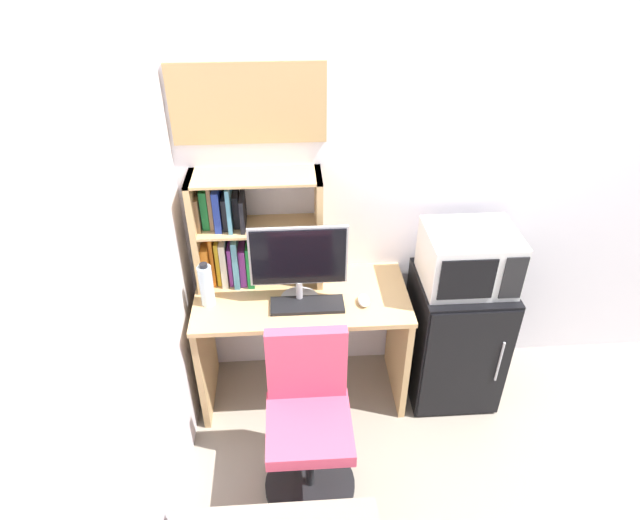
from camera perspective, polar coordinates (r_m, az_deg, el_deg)
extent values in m
cube|color=silver|center=(3.26, 22.49, 8.34)|extent=(6.40, 0.04, 2.60)
cube|color=silver|center=(1.75, -23.70, -16.84)|extent=(0.04, 4.40, 2.60)
cube|color=tan|center=(2.98, -1.96, -3.97)|extent=(1.18, 0.56, 0.03)
cube|color=tan|center=(3.27, -12.04, -9.52)|extent=(0.04, 0.51, 0.73)
cube|color=tan|center=(3.29, 8.30, -8.72)|extent=(0.04, 0.51, 0.73)
cube|color=tan|center=(2.96, -12.96, 2.81)|extent=(0.03, 0.24, 0.65)
cube|color=tan|center=(2.93, -0.15, 3.32)|extent=(0.03, 0.24, 0.65)
cube|color=tan|center=(2.78, -7.03, 8.74)|extent=(0.69, 0.24, 0.01)
cube|color=tan|center=(2.91, -6.63, 3.51)|extent=(0.63, 0.24, 0.01)
cube|color=orange|center=(3.07, -11.83, -0.18)|extent=(0.04, 0.20, 0.26)
cube|color=orange|center=(3.07, -11.23, 0.28)|extent=(0.02, 0.16, 0.30)
cube|color=gold|center=(3.07, -10.69, 0.10)|extent=(0.02, 0.15, 0.27)
cube|color=silver|center=(3.06, -10.08, 0.07)|extent=(0.03, 0.18, 0.28)
cube|color=purple|center=(3.07, -9.41, -0.13)|extent=(0.02, 0.16, 0.24)
cube|color=teal|center=(3.04, -8.85, 0.23)|extent=(0.03, 0.20, 0.30)
cube|color=purple|center=(3.06, -8.14, -0.17)|extent=(0.04, 0.18, 0.23)
cube|color=#197233|center=(3.05, -7.36, -0.04)|extent=(0.04, 0.20, 0.26)
cube|color=brown|center=(2.92, -12.72, 5.17)|extent=(0.02, 0.17, 0.19)
cube|color=#197233|center=(2.91, -12.06, 5.57)|extent=(0.04, 0.14, 0.22)
cube|color=brown|center=(2.90, -11.46, 5.87)|extent=(0.02, 0.15, 0.25)
cube|color=navy|center=(2.89, -10.77, 5.60)|extent=(0.04, 0.18, 0.23)
cube|color=black|center=(2.90, -9.97, 5.27)|extent=(0.03, 0.16, 0.18)
cube|color=teal|center=(2.87, -9.53, 5.81)|extent=(0.02, 0.20, 0.25)
cube|color=black|center=(2.90, -8.84, 5.43)|extent=(0.03, 0.13, 0.18)
cube|color=black|center=(2.88, -8.19, 5.27)|extent=(0.02, 0.20, 0.19)
cylinder|color=#B7B7BC|center=(2.93, -2.18, -4.17)|extent=(0.21, 0.21, 0.02)
cylinder|color=#B7B7BC|center=(2.90, -2.20, -3.19)|extent=(0.04, 0.04, 0.11)
cube|color=#B7B7BC|center=(2.77, -2.30, 0.42)|extent=(0.51, 0.01, 0.35)
cube|color=black|center=(2.77, -2.30, 0.37)|extent=(0.49, 0.02, 0.32)
cube|color=black|center=(2.89, -1.35, -4.80)|extent=(0.39, 0.14, 0.02)
ellipsoid|color=silver|center=(2.91, 4.65, -4.29)|extent=(0.06, 0.11, 0.04)
cylinder|color=silver|center=(2.91, -11.95, -2.69)|extent=(0.08, 0.08, 0.24)
cylinder|color=black|center=(2.83, -12.26, -0.58)|extent=(0.04, 0.04, 0.02)
cube|color=black|center=(3.34, 14.01, -7.81)|extent=(0.51, 0.50, 0.81)
cube|color=black|center=(3.16, 15.26, -10.89)|extent=(0.49, 0.01, 0.78)
cylinder|color=#B2B2B7|center=(3.18, 18.50, -10.19)|extent=(0.01, 0.01, 0.28)
cube|color=silver|center=(3.00, 15.48, 0.27)|extent=(0.48, 0.40, 0.32)
cube|color=black|center=(2.82, 15.35, -2.06)|extent=(0.29, 0.01, 0.24)
cube|color=black|center=(2.91, 19.84, -1.82)|extent=(0.12, 0.01, 0.25)
cylinder|color=black|center=(3.06, -1.06, -22.70)|extent=(0.47, 0.47, 0.04)
cylinder|color=black|center=(2.88, -1.11, -20.31)|extent=(0.04, 0.04, 0.44)
cube|color=#D84766|center=(2.69, -1.17, -17.34)|extent=(0.41, 0.41, 0.07)
cube|color=#D84766|center=(2.63, -1.43, -10.89)|extent=(0.39, 0.06, 0.42)
cube|color=tan|center=(2.75, -7.64, 16.10)|extent=(0.77, 0.02, 0.40)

